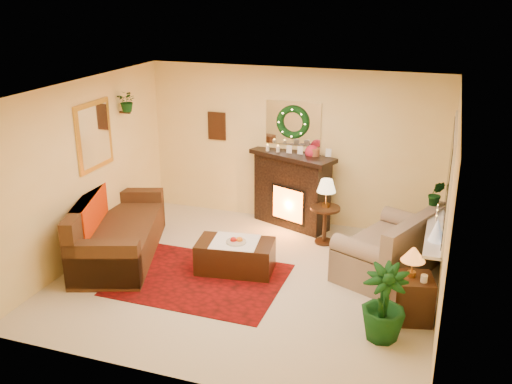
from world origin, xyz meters
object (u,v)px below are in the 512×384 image
(loveseat, at_px, (389,244))
(side_table_round, at_px, (325,224))
(coffee_table, at_px, (235,257))
(end_table_square, at_px, (412,299))
(fireplace, at_px, (292,194))
(sofa, at_px, (119,229))

(loveseat, height_order, side_table_round, loveseat)
(side_table_round, relative_size, coffee_table, 0.56)
(end_table_square, bearing_deg, side_table_round, 129.06)
(loveseat, height_order, coffee_table, loveseat)
(fireplace, bearing_deg, end_table_square, -26.54)
(loveseat, relative_size, side_table_round, 2.67)
(side_table_round, bearing_deg, loveseat, -31.75)
(sofa, relative_size, end_table_square, 3.99)
(coffee_table, bearing_deg, end_table_square, -18.82)
(fireplace, xyz_separation_m, side_table_round, (0.68, -0.54, -0.23))
(loveseat, bearing_deg, end_table_square, -47.56)
(coffee_table, bearing_deg, sofa, 174.68)
(sofa, relative_size, loveseat, 1.40)
(sofa, distance_m, loveseat, 3.91)
(loveseat, relative_size, coffee_table, 1.50)
(sofa, height_order, coffee_table, sofa)
(loveseat, distance_m, side_table_round, 1.24)
(end_table_square, bearing_deg, sofa, 174.75)
(sofa, bearing_deg, fireplace, 23.82)
(sofa, relative_size, fireplace, 1.74)
(end_table_square, bearing_deg, loveseat, 109.47)
(fireplace, bearing_deg, loveseat, -13.46)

